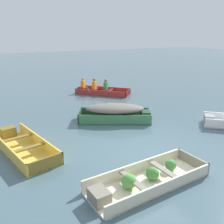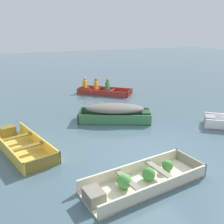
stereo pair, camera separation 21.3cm
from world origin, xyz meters
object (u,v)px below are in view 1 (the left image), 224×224
dinghy_cream_foreground (145,180)px  rowboat_red_with_crew (99,90)px  skiff_green_mid_moored (116,111)px  skiff_yellow_far_moored (22,145)px

dinghy_cream_foreground → rowboat_red_with_crew: rowboat_red_with_crew is taller
skiff_green_mid_moored → skiff_yellow_far_moored: (-3.82, -0.90, -0.29)m
skiff_green_mid_moored → skiff_yellow_far_moored: skiff_green_mid_moored is taller
dinghy_cream_foreground → skiff_yellow_far_moored: dinghy_cream_foreground is taller
rowboat_red_with_crew → skiff_yellow_far_moored: bearing=-133.9°
skiff_green_mid_moored → rowboat_red_with_crew: (1.43, 4.56, -0.22)m
skiff_yellow_far_moored → skiff_green_mid_moored: bearing=13.2°
dinghy_cream_foreground → skiff_green_mid_moored: 4.53m
skiff_yellow_far_moored → dinghy_cream_foreground: bearing=-55.9°
dinghy_cream_foreground → skiff_yellow_far_moored: (-2.27, 3.36, -0.01)m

